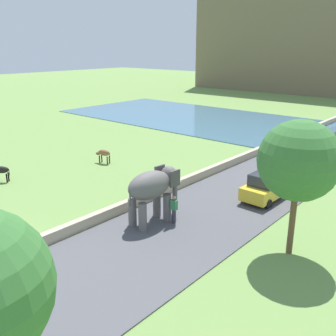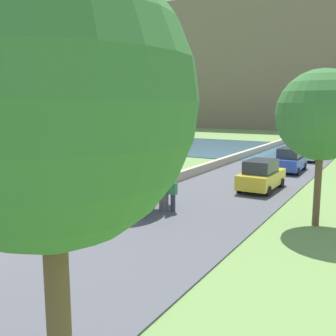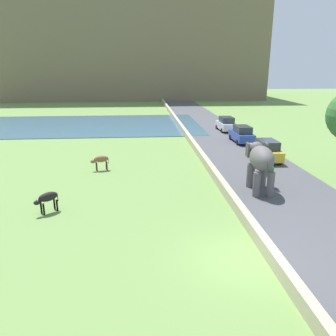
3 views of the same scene
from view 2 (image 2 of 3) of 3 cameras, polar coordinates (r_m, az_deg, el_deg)
The scene contains 12 objects.
road_surface at distance 28.43m, azimuth 13.26°, elevation -0.86°, with size 7.00×120.00×0.06m, color #4C4C51.
barrier_wall at distance 27.86m, azimuth 4.59°, elevation -0.25°, with size 0.40×110.00×0.63m, color tan.
lake at distance 49.58m, azimuth -3.18°, elevation 3.65°, with size 36.00×18.00×0.08m, color #426B84.
hill_distant at distance 89.73m, azimuth 18.12°, elevation 13.91°, with size 64.00×28.00×25.61m, color #75664C.
elephant at distance 17.66m, azimuth -2.97°, elevation -0.14°, with size 1.64×3.53×2.99m.
person_beside_elephant at distance 17.92m, azimuth 0.73°, elevation -3.79°, with size 0.36×0.22×1.63m.
car_yellow at distance 22.96m, azimuth 13.39°, elevation -1.06°, with size 1.86×4.04×1.80m.
car_blue at distance 29.74m, azimuth 17.29°, elevation 1.10°, with size 1.85×4.03×1.80m.
car_white at distance 36.22m, azimuth 19.62°, elevation 2.38°, with size 1.87×4.04×1.80m.
cow_brown at distance 28.63m, azimuth -14.99°, elevation 0.77°, with size 1.42×0.70×1.15m.
tree_near at distance 4.31m, azimuth -17.00°, elevation 8.91°, with size 3.15×3.15×6.54m.
tree_mid at distance 16.68m, azimuth 21.46°, elevation 7.14°, with size 3.60×3.60×6.30m.
Camera 2 is at (12.89, -6.86, 4.94)m, focal length 42.00 mm.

